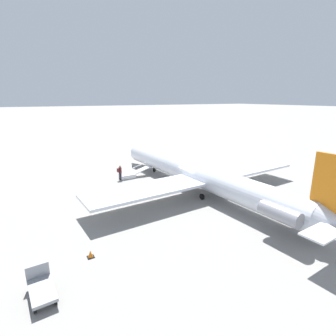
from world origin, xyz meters
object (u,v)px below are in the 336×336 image
at_px(boarding_stairs, 130,175).
at_px(passenger, 120,172).
at_px(luggage_cart, 41,288).
at_px(airplane_main, 200,175).

height_order(boarding_stairs, passenger, passenger).
bearing_deg(luggage_cart, boarding_stairs, -37.94).
bearing_deg(airplane_main, luggage_cart, 114.08).
bearing_deg(passenger, airplane_main, -58.76).
height_order(airplane_main, luggage_cart, airplane_main).
xyz_separation_m(passenger, luggage_cart, (-16.12, 9.72, -0.54)).
bearing_deg(passenger, boarding_stairs, 5.35).
relative_size(airplane_main, luggage_cart, 13.76).
xyz_separation_m(airplane_main, boarding_stairs, (8.30, 4.24, -1.48)).
xyz_separation_m(boarding_stairs, luggage_cart, (-16.34, 11.10, 0.10)).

